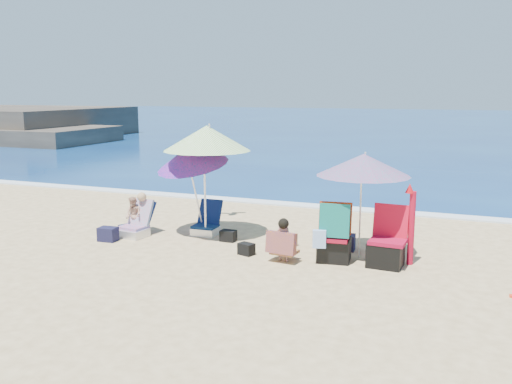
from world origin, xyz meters
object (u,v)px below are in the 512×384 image
(umbrella_blue, at_px, (191,156))
(person_center, at_px, (283,241))
(umbrella_striped, at_px, (207,138))
(chair_rainbow, at_px, (135,227))
(camp_chair_right, at_px, (333,240))
(furled_umbrella, at_px, (411,220))
(chair_navy, at_px, (207,225))
(umbrella_turquoise, at_px, (363,165))
(person_left, at_px, (135,215))
(camp_chair_left, at_px, (387,248))

(umbrella_blue, bearing_deg, person_center, -24.16)
(umbrella_striped, bearing_deg, chair_rainbow, -163.50)
(umbrella_striped, height_order, camp_chair_right, umbrella_striped)
(umbrella_blue, bearing_deg, furled_umbrella, -5.14)
(chair_navy, distance_m, chair_rainbow, 1.51)
(umbrella_turquoise, xyz_separation_m, person_left, (-4.81, -0.10, -1.30))
(chair_navy, xyz_separation_m, chair_rainbow, (-1.34, -0.69, 0.01))
(umbrella_turquoise, relative_size, person_center, 2.66)
(chair_rainbow, bearing_deg, chair_navy, 27.16)
(umbrella_blue, bearing_deg, camp_chair_left, -8.77)
(umbrella_striped, distance_m, umbrella_blue, 0.56)
(chair_navy, xyz_separation_m, person_center, (2.14, -1.24, 0.20))
(person_left, bearing_deg, umbrella_turquoise, 1.20)
(umbrella_striped, relative_size, furled_umbrella, 1.64)
(camp_chair_right, bearing_deg, chair_navy, 163.36)
(umbrella_blue, bearing_deg, umbrella_striped, -9.55)
(chair_navy, distance_m, person_center, 2.48)
(umbrella_blue, distance_m, chair_rainbow, 1.92)
(umbrella_striped, distance_m, person_left, 2.33)
(person_center, bearing_deg, umbrella_turquoise, 33.37)
(umbrella_blue, distance_m, chair_navy, 1.53)
(chair_rainbow, relative_size, person_center, 0.94)
(chair_rainbow, distance_m, camp_chair_right, 4.33)
(camp_chair_left, height_order, person_left, camp_chair_left)
(umbrella_blue, height_order, chair_rainbow, umbrella_blue)
(chair_navy, height_order, camp_chair_left, camp_chair_left)
(camp_chair_left, bearing_deg, person_center, -166.33)
(camp_chair_right, height_order, person_left, camp_chair_right)
(person_center, bearing_deg, person_left, 168.64)
(umbrella_striped, distance_m, chair_rainbow, 2.44)
(umbrella_blue, bearing_deg, umbrella_turquoise, -3.96)
(person_left, bearing_deg, umbrella_striped, 10.10)
(chair_navy, bearing_deg, umbrella_striped, -56.73)
(chair_rainbow, xyz_separation_m, person_left, (-0.09, 0.16, 0.21))
(umbrella_blue, bearing_deg, chair_navy, 35.27)
(umbrella_blue, distance_m, person_center, 2.92)
(umbrella_blue, height_order, chair_navy, umbrella_blue)
(camp_chair_right, relative_size, person_left, 1.22)
(furled_umbrella, xyz_separation_m, chair_rainbow, (-5.61, -0.11, -0.60))
(umbrella_blue, relative_size, camp_chair_right, 1.89)
(umbrella_blue, relative_size, chair_rainbow, 2.75)
(umbrella_blue, relative_size, camp_chair_left, 1.95)
(camp_chair_right, bearing_deg, chair_rainbow, 177.33)
(umbrella_turquoise, bearing_deg, chair_navy, 172.82)
(chair_navy, relative_size, chair_rainbow, 0.94)
(umbrella_blue, height_order, furled_umbrella, umbrella_blue)
(furled_umbrella, relative_size, camp_chair_left, 1.37)
(person_center, bearing_deg, furled_umbrella, 17.26)
(umbrella_striped, xyz_separation_m, camp_chair_right, (2.82, -0.65, -1.68))
(umbrella_striped, relative_size, person_left, 2.66)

